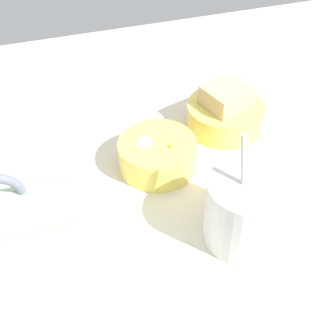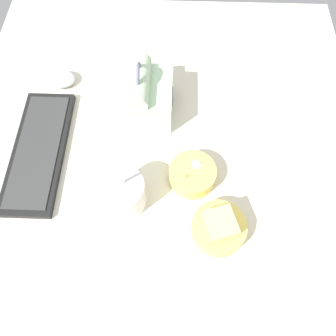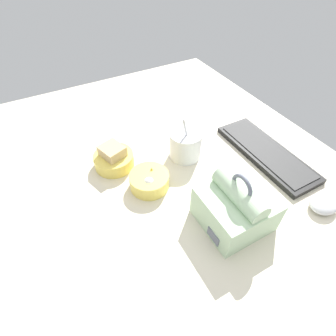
{
  "view_description": "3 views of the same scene",
  "coord_description": "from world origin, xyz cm",
  "views": [
    {
      "loc": [
        16.61,
        42.76,
        49.94
      ],
      "look_at": [
        1.94,
        -1.9,
        7.0
      ],
      "focal_mm": 50.0,
      "sensor_mm": 36.0,
      "label": 1
    },
    {
      "loc": [
        -33.6,
        -3.1,
        78.38
      ],
      "look_at": [
        1.94,
        -1.9,
        7.0
      ],
      "focal_mm": 35.0,
      "sensor_mm": 36.0,
      "label": 2
    },
    {
      "loc": [
        49.7,
        -27.89,
        61.98
      ],
      "look_at": [
        1.94,
        -1.9,
        7.0
      ],
      "focal_mm": 28.0,
      "sensor_mm": 36.0,
      "label": 3
    }
  ],
  "objects": [
    {
      "name": "keyboard",
      "position": [
        7.95,
        32.52,
        3.02
      ],
      "size": [
        36.73,
        13.27,
        2.1
      ],
      "color": "black",
      "rests_on": "desk_surface"
    },
    {
      "name": "lunch_bag",
      "position": [
        23.1,
        6.12,
        7.91
      ],
      "size": [
        16.1,
        17.0,
        16.99
      ],
      "color": "#B7D6AD",
      "rests_on": "desk_surface"
    },
    {
      "name": "bento_bowl_sandwich",
      "position": [
        -11.94,
        -14.05,
        4.86
      ],
      "size": [
        12.63,
        12.63,
        7.65
      ],
      "color": "#EFD65B",
      "rests_on": "desk_surface"
    },
    {
      "name": "bento_bowl_snacks",
      "position": [
        1.56,
        -7.94,
        4.47
      ],
      "size": [
        11.71,
        11.71,
        5.53
      ],
      "color": "#EFD65B",
      "rests_on": "desk_surface"
    },
    {
      "name": "desk_surface",
      "position": [
        0.0,
        0.0,
        1.0
      ],
      "size": [
        140.0,
        110.0,
        2.0
      ],
      "color": "beige",
      "rests_on": "ground"
    },
    {
      "name": "soup_cup",
      "position": [
        -4.98,
        8.33,
        6.92
      ],
      "size": [
        10.38,
        10.38,
        15.7
      ],
      "color": "silver",
      "rests_on": "desk_surface"
    },
    {
      "name": "computer_mouse",
      "position": [
        31.95,
        30.77,
        3.67
      ],
      "size": [
        6.76,
        8.41,
        3.34
      ],
      "color": "silver",
      "rests_on": "desk_surface"
    }
  ]
}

